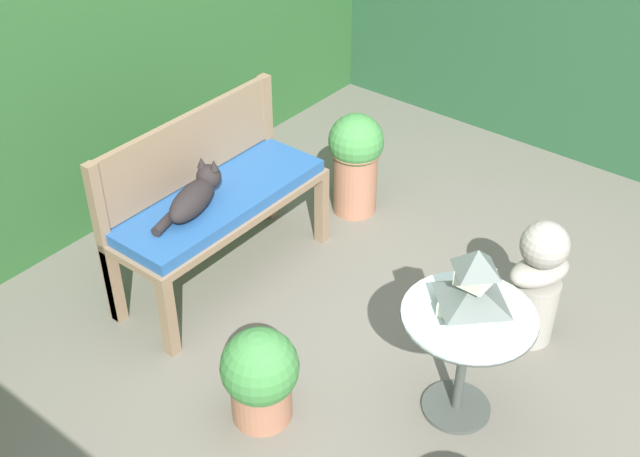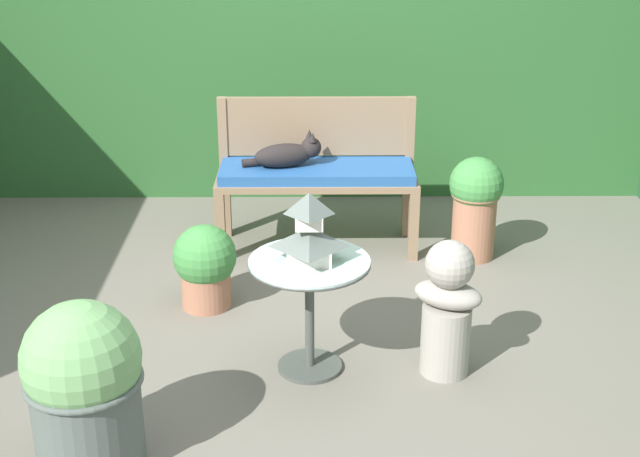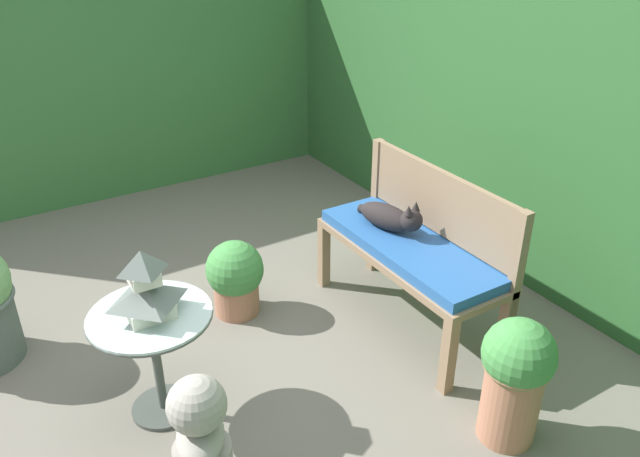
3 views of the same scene
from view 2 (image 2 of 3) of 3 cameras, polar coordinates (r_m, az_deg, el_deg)
ground at (r=4.64m, az=-2.04°, el=-6.75°), size 30.00×30.00×0.00m
foliage_hedge_back at (r=6.72m, az=-1.62°, el=12.63°), size 6.40×1.07×2.24m
garden_bench at (r=5.48m, az=-0.21°, el=3.22°), size 1.23×0.45×0.54m
bench_backrest at (r=5.62m, az=-0.22°, el=5.85°), size 1.23×0.06×0.92m
cat at (r=5.43m, az=-2.03°, el=4.81°), size 0.49×0.24×0.21m
patio_table at (r=4.13m, az=-0.68°, el=-3.63°), size 0.57×0.57×0.57m
pagoda_birdhouse at (r=4.02m, az=-0.69°, el=-0.22°), size 0.27×0.27×0.33m
garden_bust at (r=4.20m, az=8.15°, el=-5.02°), size 0.37×0.30×0.67m
potted_plant_bench_left at (r=3.66m, az=-14.86°, el=-9.65°), size 0.47×0.47×0.71m
potted_plant_path_edge at (r=4.85m, az=-7.36°, el=-2.34°), size 0.34×0.34×0.47m
potted_plant_hedge_corner at (r=5.46m, az=9.90°, el=1.66°), size 0.33×0.33×0.64m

